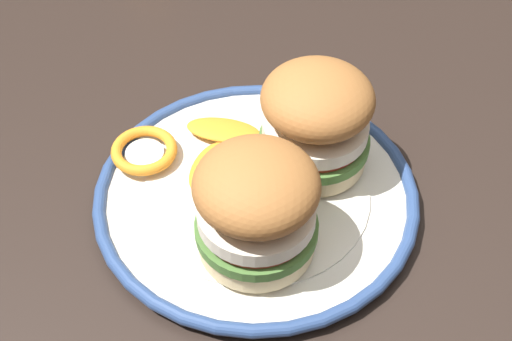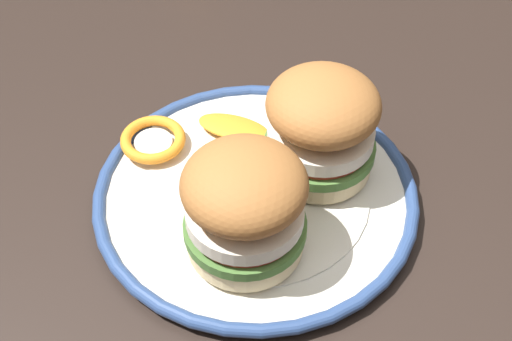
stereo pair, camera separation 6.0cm
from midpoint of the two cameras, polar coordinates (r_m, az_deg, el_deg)
dining_table at (r=0.72m, az=3.04°, el=-7.66°), size 1.21×1.07×0.75m
dinner_plate at (r=0.64m, az=2.68°, el=-2.01°), size 0.29×0.29×0.02m
sandwich_half_left at (r=0.62m, az=8.11°, el=3.55°), size 0.13×0.13×0.10m
sandwich_half_right at (r=0.55m, az=2.17°, el=-2.96°), size 0.14×0.14×0.10m
orange_peel_curled at (r=0.67m, az=-5.85°, el=2.38°), size 0.07×0.07×0.01m
orange_peel_strip_long at (r=0.64m, az=-0.82°, el=0.54°), size 0.05×0.07×0.01m
orange_peel_strip_short at (r=0.68m, az=0.72°, el=3.40°), size 0.08×0.05×0.01m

